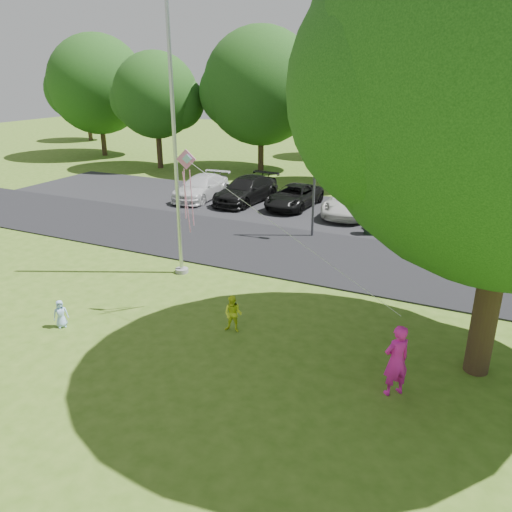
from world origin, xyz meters
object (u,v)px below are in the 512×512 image
at_px(trash_can, 371,224).
at_px(child_blue, 61,314).
at_px(kite, 191,177).
at_px(street_lamp, 320,164).
at_px(woman, 396,360).
at_px(child_yellow, 233,314).
at_px(flagpole, 176,164).

relative_size(trash_can, child_blue, 1.19).
bearing_deg(kite, street_lamp, 67.86).
height_order(woman, child_yellow, woman).
height_order(flagpole, child_blue, flagpole).
height_order(street_lamp, kite, street_lamp).
xyz_separation_m(woman, child_yellow, (-4.90, 1.03, -0.34)).
xyz_separation_m(flagpole, street_lamp, (3.27, 6.36, -0.74)).
distance_m(child_blue, kite, 5.70).
xyz_separation_m(street_lamp, child_yellow, (0.69, -9.57, -2.85)).
height_order(trash_can, child_blue, trash_can).
relative_size(flagpole, trash_can, 9.62).
relative_size(woman, kite, 0.26).
bearing_deg(flagpole, woman, -25.63).
xyz_separation_m(trash_can, kite, (-3.14, -10.34, 3.86)).
distance_m(flagpole, woman, 10.35).
bearing_deg(child_blue, flagpole, 28.70).
xyz_separation_m(flagpole, child_blue, (-0.86, -5.21, -3.73)).
bearing_deg(child_yellow, trash_can, 73.73).
relative_size(child_yellow, kite, 0.16).
height_order(trash_can, kite, kite).
height_order(flagpole, trash_can, flagpole).
xyz_separation_m(child_yellow, child_blue, (-4.82, -2.00, -0.14)).
bearing_deg(flagpole, trash_can, 54.85).
height_order(trash_can, child_yellow, child_yellow).
bearing_deg(woman, child_yellow, -56.54).
distance_m(trash_can, child_blue, 14.41).
distance_m(flagpole, child_yellow, 6.24).
xyz_separation_m(trash_can, child_yellow, (-1.50, -10.96, 0.05)).
bearing_deg(kite, flagpole, 115.68).
height_order(street_lamp, child_yellow, street_lamp).
distance_m(flagpole, child_blue, 6.47).
bearing_deg(street_lamp, flagpole, -121.91).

